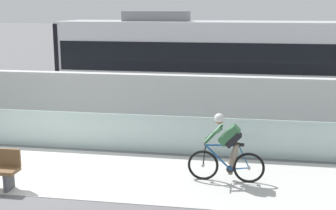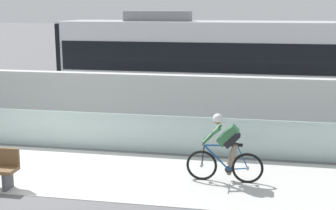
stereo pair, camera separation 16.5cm
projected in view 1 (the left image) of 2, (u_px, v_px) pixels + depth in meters
ground_plane at (35, 169)px, 11.39m from camera, size 200.00×200.00×0.00m
bike_path_deck at (35, 169)px, 11.39m from camera, size 32.00×3.20×0.01m
glass_parapet at (63, 130)px, 13.07m from camera, size 32.00×0.05×1.06m
concrete_barrier_wall at (85, 102)px, 14.71m from camera, size 32.00×0.36×1.92m
tram_rail_near at (108, 114)px, 17.30m from camera, size 32.00×0.08×0.01m
tram_rail_far at (119, 106)px, 18.68m from camera, size 32.00×0.08×0.01m
tram at (209, 64)px, 16.98m from camera, size 11.06×2.54×3.81m
cyclist_on_bike at (227, 149)px, 10.44m from camera, size 1.77×0.58×1.61m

